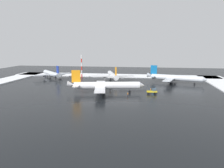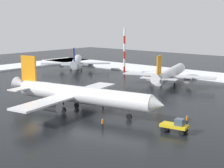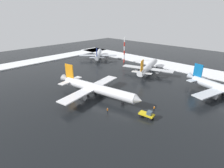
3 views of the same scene
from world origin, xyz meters
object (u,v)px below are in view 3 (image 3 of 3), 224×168
object	(u,v)px
airplane_distant_tail	(148,67)
pushback_tug	(147,114)
airplane_far_rear	(98,54)
antenna_mast	(124,50)
airplane_foreground_jet	(96,88)
ground_crew_by_nose_gear	(154,108)
ground_crew_beside_wing	(110,91)
ground_crew_near_tug	(108,110)

from	to	relation	value
airplane_distant_tail	pushback_tug	distance (m)	45.35
airplane_far_rear	antenna_mast	bearing A→B (deg)	-121.99
airplane_distant_tail	pushback_tug	xyz separation A→B (m)	(-24.37, 38.20, -1.91)
airplane_distant_tail	antenna_mast	size ratio (longest dim) A/B	1.97
airplane_foreground_jet	pushback_tug	size ratio (longest dim) A/B	7.53
airplane_far_rear	ground_crew_by_nose_gear	world-z (taller)	airplane_far_rear
airplane_distant_tail	ground_crew_beside_wing	xyz separation A→B (m)	(-3.61, 33.51, -2.22)
airplane_distant_tail	ground_crew_by_nose_gear	world-z (taller)	airplane_distant_tail
airplane_foreground_jet	antenna_mast	bearing A→B (deg)	107.92
airplane_foreground_jet	pushback_tug	distance (m)	22.41
airplane_far_rear	ground_crew_near_tug	world-z (taller)	airplane_far_rear
airplane_far_rear	ground_crew_near_tug	distance (m)	74.07
airplane_far_rear	ground_crew_beside_wing	xyz separation A→B (m)	(-46.97, 36.61, -2.11)
airplane_far_rear	ground_crew_beside_wing	size ratio (longest dim) A/B	14.68
pushback_tug	antenna_mast	size ratio (longest dim) A/B	0.30
ground_crew_by_nose_gear	antenna_mast	distance (m)	61.94
ground_crew_beside_wing	ground_crew_by_nose_gear	world-z (taller)	same
ground_crew_by_nose_gear	antenna_mast	xyz separation A→B (m)	(46.63, -40.15, 7.10)
pushback_tug	ground_crew_near_tug	distance (m)	12.65
airplane_foreground_jet	ground_crew_by_nose_gear	distance (m)	22.62
airplane_foreground_jet	airplane_far_rear	world-z (taller)	airplane_foreground_jet
ground_crew_by_nose_gear	antenna_mast	size ratio (longest dim) A/B	0.11
airplane_foreground_jet	antenna_mast	distance (m)	53.01
airplane_far_rear	ground_crew_by_nose_gear	bearing A→B (deg)	-161.49
airplane_distant_tail	airplane_foreground_jet	bearing A→B (deg)	165.87
airplane_far_rear	pushback_tug	world-z (taller)	airplane_far_rear
ground_crew_beside_wing	airplane_foreground_jet	bearing A→B (deg)	171.16
airplane_foreground_jet	antenna_mast	world-z (taller)	antenna_mast
ground_crew_by_nose_gear	ground_crew_near_tug	world-z (taller)	same
ground_crew_by_nose_gear	antenna_mast	world-z (taller)	antenna_mast
antenna_mast	ground_crew_near_tug	bearing A→B (deg)	125.17
ground_crew_by_nose_gear	ground_crew_near_tug	xyz separation A→B (m)	(10.28, 11.45, 0.00)
airplane_distant_tail	ground_crew_beside_wing	world-z (taller)	airplane_distant_tail
ground_crew_near_tug	airplane_foreground_jet	bearing A→B (deg)	29.87
airplane_distant_tail	ground_crew_by_nose_gear	distance (m)	40.68
pushback_tug	ground_crew_by_nose_gear	xyz separation A→B (m)	(0.70, -5.18, -0.31)
airplane_foreground_jet	ground_crew_beside_wing	size ratio (longest dim) A/B	21.49
ground_crew_beside_wing	antenna_mast	size ratio (longest dim) A/B	0.11
airplane_distant_tail	pushback_tug	world-z (taller)	airplane_distant_tail
airplane_foreground_jet	ground_crew_near_tug	bearing A→B (deg)	-34.80
ground_crew_near_tug	antenna_mast	size ratio (longest dim) A/B	0.11
ground_crew_beside_wing	antenna_mast	distance (m)	49.08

